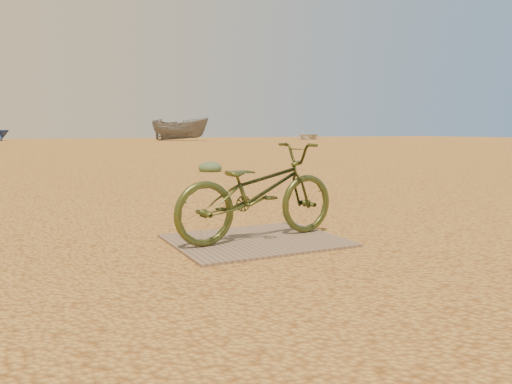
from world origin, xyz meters
name	(u,v)px	position (x,y,z in m)	size (l,w,h in m)	color
ground	(272,255)	(0.00, 0.00, 0.00)	(120.00, 120.00, 0.00)	gold
plywood_board	(256,240)	(0.10, 0.48, 0.01)	(1.44, 1.16, 0.02)	#7D6751
bicycle	(258,191)	(0.12, 0.49, 0.44)	(0.56, 1.60, 0.84)	#3E491F
boat_mid_right	(180,129)	(12.73, 42.20, 1.07)	(2.08, 5.54, 2.14)	slate
boat_far_right	(309,135)	(26.51, 41.46, 0.43)	(2.98, 4.18, 0.87)	silver
kale_b	(210,171)	(2.44, 7.69, 0.00)	(0.56, 0.56, 0.31)	#56774D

